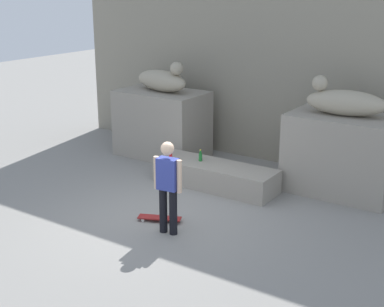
# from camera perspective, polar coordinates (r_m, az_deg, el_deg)

# --- Properties ---
(ground_plane) EXTENTS (40.00, 40.00, 0.00)m
(ground_plane) POSITION_cam_1_polar(r_m,az_deg,el_deg) (10.43, -3.25, -6.60)
(ground_plane) COLOR gray
(facade_wall) EXTENTS (11.11, 0.60, 6.33)m
(facade_wall) POSITION_cam_1_polar(r_m,az_deg,el_deg) (13.45, 8.52, 12.65)
(facade_wall) COLOR gray
(facade_wall) RESTS_ON ground_plane
(pedestal_left) EXTENTS (2.18, 1.36, 1.65)m
(pedestal_left) POSITION_cam_1_polar(r_m,az_deg,el_deg) (13.86, -3.11, 3.12)
(pedestal_left) COLOR gray
(pedestal_left) RESTS_ON ground_plane
(pedestal_right) EXTENTS (2.18, 1.36, 1.65)m
(pedestal_right) POSITION_cam_1_polar(r_m,az_deg,el_deg) (11.76, 15.24, -0.09)
(pedestal_right) COLOR gray
(pedestal_right) RESTS_ON ground_plane
(statue_reclining_left) EXTENTS (1.68, 0.85, 0.78)m
(statue_reclining_left) POSITION_cam_1_polar(r_m,az_deg,el_deg) (13.60, -3.08, 7.63)
(statue_reclining_left) COLOR #A69C85
(statue_reclining_left) RESTS_ON pedestal_left
(statue_reclining_right) EXTENTS (1.66, 0.75, 0.78)m
(statue_reclining_right) POSITION_cam_1_polar(r_m,az_deg,el_deg) (11.50, 15.50, 5.22)
(statue_reclining_right) COLOR #A69C85
(statue_reclining_right) RESTS_ON pedestal_right
(ledge_block) EXTENTS (2.72, 0.88, 0.51)m
(ledge_block) POSITION_cam_1_polar(r_m,az_deg,el_deg) (11.82, 2.43, -2.29)
(ledge_block) COLOR gray
(ledge_block) RESTS_ON ground_plane
(skater) EXTENTS (0.54, 0.24, 1.67)m
(skater) POSITION_cam_1_polar(r_m,az_deg,el_deg) (9.45, -2.52, -3.15)
(skater) COLOR black
(skater) RESTS_ON ground_plane
(skateboard) EXTENTS (0.81, 0.50, 0.08)m
(skateboard) POSITION_cam_1_polar(r_m,az_deg,el_deg) (10.24, -3.38, -6.68)
(skateboard) COLOR maroon
(skateboard) RESTS_ON ground_plane
(bottle_red) EXTENTS (0.07, 0.07, 0.27)m
(bottle_red) POSITION_cam_1_polar(r_m,az_deg,el_deg) (12.12, -2.24, 0.02)
(bottle_red) COLOR red
(bottle_red) RESTS_ON ledge_block
(bottle_green) EXTENTS (0.08, 0.08, 0.25)m
(bottle_green) POSITION_cam_1_polar(r_m,az_deg,el_deg) (11.92, 0.88, -0.31)
(bottle_green) COLOR #1E722D
(bottle_green) RESTS_ON ledge_block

